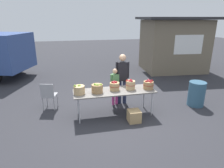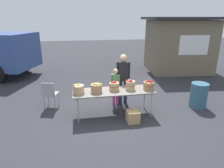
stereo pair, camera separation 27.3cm
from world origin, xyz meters
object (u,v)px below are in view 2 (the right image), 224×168
Objects in this scene: vendor_adult at (123,75)px; apple_basket_green_1 at (97,88)px; apple_basket_red_0 at (114,86)px; child_customer at (116,84)px; trash_barrel at (199,95)px; produce_crate at (133,117)px; market_table at (114,92)px; apple_basket_red_1 at (130,85)px; folding_chair at (50,93)px; apple_basket_green_0 at (79,89)px; apple_basket_red_2 at (149,85)px.

apple_basket_green_1 is at bearing 47.20° from vendor_adult.
apple_basket_red_0 is 0.24× the size of child_customer.
trash_barrel is 2.38m from produce_crate.
apple_basket_red_1 is at bearing 2.10° from market_table.
produce_crate is (0.42, -0.56, -0.72)m from apple_basket_red_0.
trash_barrel is at bearing 14.20° from produce_crate.
apple_basket_green_1 is 3.26m from trash_barrel.
child_customer reaches higher than produce_crate.
trash_barrel is (3.22, 0.09, -0.48)m from apple_basket_green_1.
vendor_adult reaches higher than trash_barrel.
apple_basket_red_1 is at bearing 101.25° from child_customer.
apple_basket_red_0 is 0.71m from child_customer.
folding_chair is 1.09× the size of trash_barrel.
child_customer is 1.40× the size of folding_chair.
apple_basket_red_0 is at bearing 173.64° from folding_chair.
apple_basket_red_1 is at bearing -2.98° from apple_basket_red_0.
child_customer reaches higher than apple_basket_green_0.
apple_basket_green_1 is at bearing 35.68° from child_customer.
apple_basket_red_2 is at bearing -1.07° from apple_basket_green_0.
apple_basket_red_2 is (1.98, -0.04, 0.01)m from apple_basket_green_0.
apple_basket_red_0 is 0.18× the size of vendor_adult.
vendor_adult is at bearing 124.63° from apple_basket_red_2.
apple_basket_red_0 is 0.34× the size of folding_chair.
vendor_adult reaches higher than apple_basket_green_1.
vendor_adult is at bearing 28.58° from apple_basket_green_0.
apple_basket_red_2 is at bearing -1.26° from apple_basket_green_1.
apple_basket_green_0 is 0.97× the size of apple_basket_green_1.
vendor_adult is at bearing 93.03° from apple_basket_red_1.
apple_basket_green_1 is at bearing -171.54° from apple_basket_red_0.
folding_chair is at bearing 6.37° from vendor_adult.
apple_basket_green_0 reaches higher than apple_basket_green_1.
child_customer reaches higher than folding_chair.
vendor_adult is at bearing 59.45° from market_table.
folding_chair reaches higher than produce_crate.
apple_basket_red_1 is 2.50m from folding_chair.
apple_basket_green_0 is 1.09× the size of apple_basket_red_0.
apple_basket_red_1 is (0.46, -0.02, 0.01)m from apple_basket_red_0.
market_table is 2.75m from trash_barrel.
market_table is 7.84× the size of apple_basket_red_0.
market_table is 0.90m from vendor_adult.
folding_chair is at bearing 157.23° from market_table.
market_table is 1.40× the size of vendor_adult.
apple_basket_red_0 reaches higher than market_table.
trash_barrel is (2.71, 0.02, -0.48)m from apple_basket_red_0.
apple_basket_red_2 is 1.80m from trash_barrel.
apple_basket_green_1 is (0.49, -0.00, 0.00)m from apple_basket_green_0.
apple_basket_red_2 is 0.19× the size of vendor_adult.
apple_basket_red_2 is (1.49, -0.03, 0.01)m from apple_basket_green_1.
produce_crate is at bearing -50.27° from market_table.
apple_basket_red_1 is at bearing -178.93° from trash_barrel.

